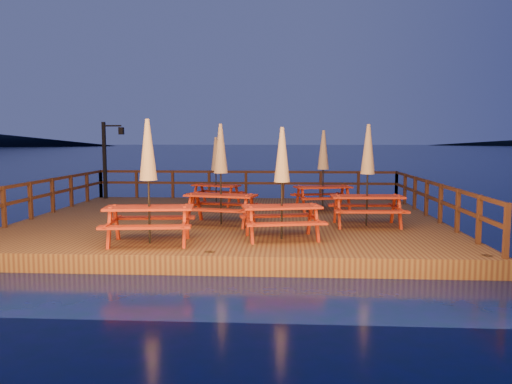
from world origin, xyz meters
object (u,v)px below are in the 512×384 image
(lamp_post, at_px, (108,153))
(picnic_table_2, at_px, (221,173))
(picnic_table_1, at_px, (216,170))
(picnic_table_0, at_px, (323,169))

(lamp_post, relative_size, picnic_table_2, 1.10)
(picnic_table_1, bearing_deg, lamp_post, 179.15)
(picnic_table_1, distance_m, picnic_table_2, 4.06)
(picnic_table_2, bearing_deg, picnic_table_0, 57.38)
(picnic_table_1, bearing_deg, picnic_table_0, 4.63)
(lamp_post, distance_m, picnic_table_0, 8.66)
(lamp_post, distance_m, picnic_table_1, 4.85)
(picnic_table_0, xyz_separation_m, picnic_table_2, (-2.99, -2.95, 0.06))
(picnic_table_1, xyz_separation_m, picnic_table_2, (0.70, -4.00, 0.17))
(picnic_table_0, relative_size, picnic_table_1, 1.09)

